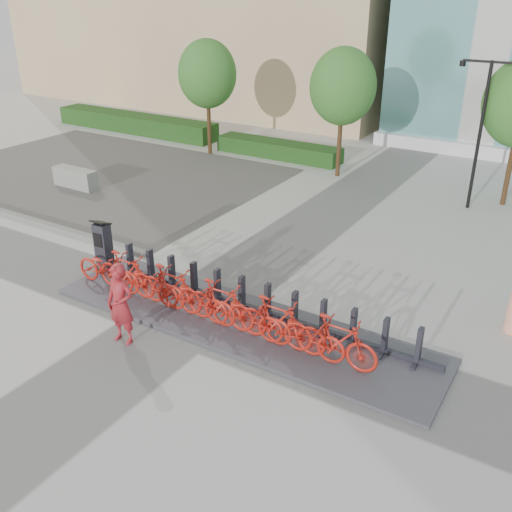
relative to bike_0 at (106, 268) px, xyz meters
The scene contains 22 objects.
ground 2.66m from the bike_0, ahead, with size 120.00×120.00×0.00m, color #A9A9A8.
gravel_patch 10.24m from the bike_0, 136.39° to the left, with size 14.00×14.00×0.00m, color #444038.
hedge_a 17.71m from the bike_0, 130.07° to the left, with size 10.00×1.40×0.90m, color #28461F.
hedge_b 13.47m from the bike_0, 100.27° to the left, with size 6.00×1.20×0.70m, color #28461F.
tree_0 13.54m from the bike_0, 114.14° to the left, with size 2.60×2.60×5.10m.
tree_1 12.47m from the bike_0, 84.78° to the left, with size 2.60×2.60×5.10m.
streetlamp 13.12m from the bike_0, 59.15° to the left, with size 2.00×0.20×5.00m.
dock_pad 3.95m from the bike_0, ahead, with size 9.60×2.40×0.08m, color #44434A.
dock_rail_posts 4.05m from the bike_0, 11.77° to the left, with size 8.02×0.50×0.85m, color #24252D, non-canonical shape.
bike_0 is the anchor object (origin of this frame).
bike_1 0.72m from the bike_0, ahead, with size 0.51×1.82×1.09m, color red.
bike_2 1.44m from the bike_0, ahead, with size 0.65×1.88×0.99m, color red.
bike_3 2.16m from the bike_0, ahead, with size 0.51×1.82×1.09m, color red.
bike_4 2.88m from the bike_0, ahead, with size 0.65×1.88×0.99m, color red.
bike_5 3.60m from the bike_0, ahead, with size 0.51×1.82×1.09m, color red.
bike_6 4.32m from the bike_0, ahead, with size 0.65×1.88×0.99m, color red.
bike_7 5.04m from the bike_0, ahead, with size 0.51×1.82×1.09m, color red.
bike_8 5.76m from the bike_0, ahead, with size 0.65×1.88×0.99m, color red.
bike_9 6.48m from the bike_0, ahead, with size 0.51×1.82×1.09m, color red.
kiosk 0.95m from the bike_0, 137.22° to the left, with size 0.48×0.41×1.50m.
worker_red 2.64m from the bike_0, 37.20° to the right, with size 0.69×0.45×1.88m, color maroon.
jersey_barrier 8.76m from the bike_0, 142.70° to the left, with size 1.96×0.53×0.76m, color gray.
Camera 1 is at (7.57, -9.17, 7.20)m, focal length 40.00 mm.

